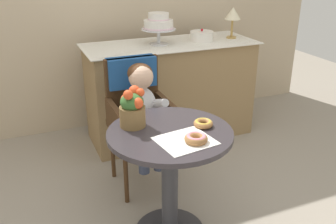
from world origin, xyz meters
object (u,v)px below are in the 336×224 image
object	(u,v)px
wicker_chair	(136,102)
donut_front	(196,138)
donut_mid	(203,123)
flower_vase	(132,108)
cafe_table	(170,163)
tiered_cake_stand	(158,24)
seated_child	(143,105)
round_layer_cake	(202,36)
table_lamp	(233,15)

from	to	relation	value
wicker_chair	donut_front	xyz separation A→B (m)	(0.05, -0.87, 0.10)
donut_mid	flower_vase	world-z (taller)	flower_vase
cafe_table	tiered_cake_stand	bearing A→B (deg)	71.45
seated_child	donut_front	world-z (taller)	seated_child
cafe_table	flower_vase	bearing A→B (deg)	139.55
wicker_chair	tiered_cake_stand	bearing A→B (deg)	61.79
round_layer_cake	table_lamp	distance (m)	0.36
flower_vase	tiered_cake_stand	distance (m)	1.33
wicker_chair	donut_front	size ratio (longest dim) A/B	7.63
tiered_cake_stand	donut_mid	bearing A→B (deg)	-100.06
wicker_chair	donut_mid	xyz separation A→B (m)	(0.18, -0.70, 0.10)
cafe_table	donut_mid	world-z (taller)	donut_mid
wicker_chair	seated_child	distance (m)	0.16
seated_child	flower_vase	world-z (taller)	seated_child
seated_child	table_lamp	xyz separation A→B (m)	(1.15, 0.75, 0.44)
flower_vase	table_lamp	size ratio (longest dim) A/B	0.84
tiered_cake_stand	wicker_chair	bearing A→B (deg)	-124.21
donut_front	tiered_cake_stand	world-z (taller)	tiered_cake_stand
donut_front	flower_vase	xyz separation A→B (m)	(-0.25, 0.33, 0.09)
donut_front	table_lamp	size ratio (longest dim) A/B	0.44
wicker_chair	donut_front	distance (m)	0.88
tiered_cake_stand	table_lamp	size ratio (longest dim) A/B	1.05
donut_front	round_layer_cake	world-z (taller)	round_layer_cake
wicker_chair	table_lamp	size ratio (longest dim) A/B	3.35
cafe_table	wicker_chair	distance (m)	0.70
seated_child	table_lamp	size ratio (longest dim) A/B	2.55
round_layer_cake	flower_vase	bearing A→B (deg)	-131.93
cafe_table	round_layer_cake	xyz separation A→B (m)	(0.85, 1.29, 0.44)
donut_mid	table_lamp	world-z (taller)	table_lamp
tiered_cake_stand	table_lamp	xyz separation A→B (m)	(0.73, -0.01, 0.04)
tiered_cake_stand	round_layer_cake	distance (m)	0.44
flower_vase	tiered_cake_stand	bearing A→B (deg)	62.21
seated_child	donut_front	bearing A→B (deg)	-85.63
wicker_chair	donut_mid	bearing A→B (deg)	-69.51
cafe_table	seated_child	world-z (taller)	seated_child
seated_child	donut_mid	size ratio (longest dim) A/B	6.41
donut_mid	round_layer_cake	size ratio (longest dim) A/B	0.53
wicker_chair	seated_child	xyz separation A→B (m)	(0.00, -0.16, 0.04)
tiered_cake_stand	flower_vase	bearing A→B (deg)	-117.79
wicker_chair	tiered_cake_stand	size ratio (longest dim) A/B	3.18
seated_child	tiered_cake_stand	xyz separation A→B (m)	(0.42, 0.77, 0.40)
cafe_table	donut_front	bearing A→B (deg)	-67.16
seated_child	tiered_cake_stand	size ratio (longest dim) A/B	2.42
cafe_table	wicker_chair	xyz separation A→B (m)	(0.02, 0.69, 0.13)
cafe_table	donut_front	distance (m)	0.31
round_layer_cake	table_lamp	bearing A→B (deg)	-0.27
wicker_chair	table_lamp	world-z (taller)	table_lamp
cafe_table	donut_mid	size ratio (longest dim) A/B	6.36
tiered_cake_stand	table_lamp	bearing A→B (deg)	-1.12
donut_front	seated_child	bearing A→B (deg)	94.37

